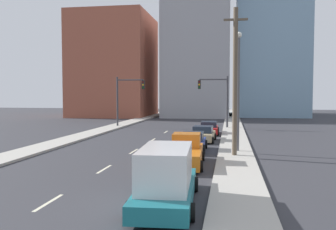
{
  "coord_description": "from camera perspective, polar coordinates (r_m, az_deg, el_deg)",
  "views": [
    {
      "loc": [
        7.11,
        -4.48,
        4.36
      ],
      "look_at": [
        1.01,
        32.32,
        2.2
      ],
      "focal_mm": 40.0,
      "sensor_mm": 36.0,
      "label": 1
    }
  ],
  "objects": [
    {
      "name": "sidewalk_left",
      "position": [
        54.12,
        -6.33,
        -1.24
      ],
      "size": [
        2.47,
        94.89,
        0.17
      ],
      "color": "#ADA89E",
      "rests_on": "ground"
    },
    {
      "name": "traffic_signal_left",
      "position": [
        48.56,
        -6.6,
        3.04
      ],
      "size": [
        3.74,
        0.35,
        6.48
      ],
      "color": "#38383D",
      "rests_on": "ground"
    },
    {
      "name": "sedan_red",
      "position": [
        40.14,
        6.24,
        -2.04
      ],
      "size": [
        2.25,
        4.51,
        1.36
      ],
      "rotation": [
        0.0,
        0.0,
        0.03
      ],
      "color": "red",
      "rests_on": "ground"
    },
    {
      "name": "building_office_center",
      "position": [
        74.97,
        4.72,
        12.08
      ],
      "size": [
        12.0,
        20.0,
        31.59
      ],
      "color": "#99999E",
      "rests_on": "ground"
    },
    {
      "name": "lane_stripe_at_23m",
      "position": [
        28.38,
        -5.24,
        -5.53
      ],
      "size": [
        0.16,
        2.4,
        0.01
      ],
      "primitive_type": "cube",
      "color": "beige",
      "rests_on": "ground"
    },
    {
      "name": "sedan_blue",
      "position": [
        28.37,
        3.75,
        -4.18
      ],
      "size": [
        2.09,
        4.49,
        1.44
      ],
      "rotation": [
        0.0,
        0.0,
        0.0
      ],
      "color": "navy",
      "rests_on": "ground"
    },
    {
      "name": "lane_stripe_at_37m",
      "position": [
        42.33,
        -0.31,
        -2.59
      ],
      "size": [
        0.16,
        2.4,
        0.01
      ],
      "primitive_type": "cube",
      "color": "beige",
      "rests_on": "ground"
    },
    {
      "name": "lane_stripe_at_16m",
      "position": [
        22.06,
        -9.69,
        -8.12
      ],
      "size": [
        0.16,
        2.4,
        0.01
      ],
      "primitive_type": "cube",
      "color": "beige",
      "rests_on": "ground"
    },
    {
      "name": "traffic_signal_right",
      "position": [
        46.7,
        7.8,
        3.02
      ],
      "size": [
        3.74,
        0.35,
        6.48
      ],
      "color": "#38383D",
      "rests_on": "ground"
    },
    {
      "name": "box_truck_teal",
      "position": [
        14.75,
        -0.29,
        -9.55
      ],
      "size": [
        2.64,
        6.45,
        2.3
      ],
      "rotation": [
        0.0,
        0.0,
        0.06
      ],
      "color": "#196B75",
      "rests_on": "ground"
    },
    {
      "name": "lane_stripe_at_9m",
      "position": [
        16.06,
        -17.72,
        -12.58
      ],
      "size": [
        0.16,
        2.4,
        0.01
      ],
      "primitive_type": "cube",
      "color": "beige",
      "rests_on": "ground"
    },
    {
      "name": "sedan_tan",
      "position": [
        34.11,
        5.36,
        -2.96
      ],
      "size": [
        2.31,
        4.46,
        1.4
      ],
      "rotation": [
        0.0,
        0.0,
        -0.04
      ],
      "color": "tan",
      "rests_on": "ground"
    },
    {
      "name": "pickup_truck_orange",
      "position": [
        22.84,
        2.72,
        -5.74
      ],
      "size": [
        2.38,
        5.71,
        1.88
      ],
      "rotation": [
        0.0,
        0.0,
        0.04
      ],
      "color": "orange",
      "rests_on": "ground"
    },
    {
      "name": "sidewalk_right",
      "position": [
        52.1,
        9.85,
        -1.44
      ],
      "size": [
        2.47,
        94.89,
        0.17
      ],
      "color": "#ADA89E",
      "rests_on": "ground"
    },
    {
      "name": "building_glass_right",
      "position": [
        78.77,
        15.14,
        10.02
      ],
      "size": [
        13.0,
        20.0,
        27.43
      ],
      "color": "#7A9EB7",
      "rests_on": "ground"
    },
    {
      "name": "street_lamp",
      "position": [
        27.67,
        10.67,
        4.72
      ],
      "size": [
        0.44,
        0.44,
        8.79
      ],
      "color": "#4C4C51",
      "rests_on": "ground"
    },
    {
      "name": "building_brick_left",
      "position": [
        73.42,
        -8.15,
        7.38
      ],
      "size": [
        14.0,
        16.0,
        19.22
      ],
      "color": "#9E513D",
      "rests_on": "ground"
    },
    {
      "name": "lane_stripe_at_30m",
      "position": [
        35.03,
        -2.38,
        -3.83
      ],
      "size": [
        0.16,
        2.4,
        0.01
      ],
      "primitive_type": "cube",
      "color": "beige",
      "rests_on": "ground"
    },
    {
      "name": "utility_pole_right_mid",
      "position": [
        25.68,
        10.19,
        5.06
      ],
      "size": [
        1.6,
        0.32,
        10.08
      ],
      "color": "brown",
      "rests_on": "ground"
    }
  ]
}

